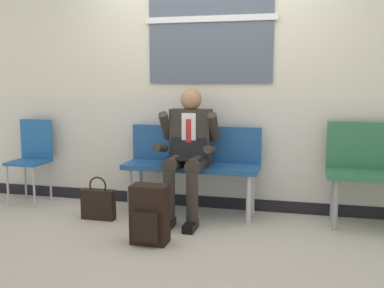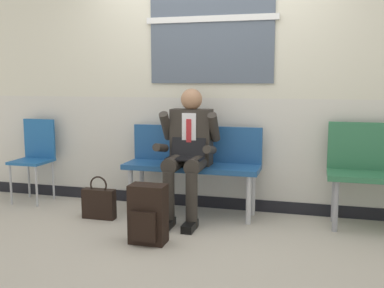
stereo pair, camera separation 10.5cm
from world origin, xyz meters
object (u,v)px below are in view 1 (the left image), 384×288
bench_with_person (193,160)px  folding_chair (32,153)px  backpack (150,215)px  person_seated (188,150)px  handbag (98,204)px

bench_with_person → folding_chair: (-1.83, 0.01, 0.00)m
backpack → folding_chair: 1.96m
folding_chair → person_seated: bearing=-6.5°
bench_with_person → person_seated: person_seated is taller
handbag → folding_chair: folding_chair is taller
person_seated → handbag: 1.02m
bench_with_person → handbag: size_ratio=3.19×
bench_with_person → folding_chair: size_ratio=1.48×
person_seated → handbag: (-0.84, -0.24, -0.53)m
bench_with_person → person_seated: 0.24m
bench_with_person → backpack: bench_with_person is taller
bench_with_person → backpack: 0.99m
person_seated → handbag: person_seated is taller
backpack → person_seated: bearing=79.3°
person_seated → backpack: 0.87m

